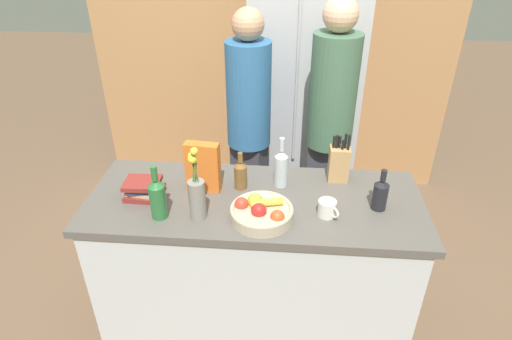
# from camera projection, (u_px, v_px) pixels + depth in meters

# --- Properties ---
(ground_plane) EXTENTS (14.00, 14.00, 0.00)m
(ground_plane) POSITION_uv_depth(u_px,v_px,m) (255.00, 317.00, 2.62)
(ground_plane) COLOR brown
(kitchen_island) EXTENTS (1.70, 0.67, 0.88)m
(kitchen_island) POSITION_uv_depth(u_px,v_px,m) (255.00, 264.00, 2.39)
(kitchen_island) COLOR silver
(kitchen_island) RESTS_ON ground_plane
(back_wall_wood) EXTENTS (2.90, 0.12, 2.60)m
(back_wall_wood) POSITION_uv_depth(u_px,v_px,m) (273.00, 35.00, 3.38)
(back_wall_wood) COLOR #AD7A4C
(back_wall_wood) RESTS_ON ground_plane
(refrigerator) EXTENTS (0.79, 0.62, 2.05)m
(refrigerator) POSITION_uv_depth(u_px,v_px,m) (304.00, 84.00, 3.20)
(refrigerator) COLOR #B7B7BC
(refrigerator) RESTS_ON ground_plane
(fruit_bowl) EXTENTS (0.30, 0.30, 0.10)m
(fruit_bowl) POSITION_uv_depth(u_px,v_px,m) (261.00, 211.00, 2.00)
(fruit_bowl) COLOR tan
(fruit_bowl) RESTS_ON kitchen_island
(knife_block) EXTENTS (0.10, 0.09, 0.28)m
(knife_block) POSITION_uv_depth(u_px,v_px,m) (339.00, 163.00, 2.27)
(knife_block) COLOR tan
(knife_block) RESTS_ON kitchen_island
(flower_vase) EXTENTS (0.08, 0.08, 0.38)m
(flower_vase) POSITION_uv_depth(u_px,v_px,m) (197.00, 193.00, 1.96)
(flower_vase) COLOR gray
(flower_vase) RESTS_ON kitchen_island
(cereal_box) EXTENTS (0.18, 0.08, 0.27)m
(cereal_box) POSITION_uv_depth(u_px,v_px,m) (203.00, 167.00, 2.17)
(cereal_box) COLOR orange
(cereal_box) RESTS_ON kitchen_island
(coffee_mug) EXTENTS (0.10, 0.10, 0.08)m
(coffee_mug) POSITION_uv_depth(u_px,v_px,m) (327.00, 208.00, 2.02)
(coffee_mug) COLOR silver
(coffee_mug) RESTS_ON kitchen_island
(book_stack) EXTENTS (0.19, 0.16, 0.09)m
(book_stack) POSITION_uv_depth(u_px,v_px,m) (144.00, 189.00, 2.16)
(book_stack) COLOR maroon
(book_stack) RESTS_ON kitchen_island
(bottle_oil) EXTENTS (0.07, 0.07, 0.22)m
(bottle_oil) POSITION_uv_depth(u_px,v_px,m) (380.00, 194.00, 2.05)
(bottle_oil) COLOR black
(bottle_oil) RESTS_ON kitchen_island
(bottle_vinegar) EXTENTS (0.08, 0.08, 0.27)m
(bottle_vinegar) POSITION_uv_depth(u_px,v_px,m) (158.00, 197.00, 1.98)
(bottle_vinegar) COLOR #286633
(bottle_vinegar) RESTS_ON kitchen_island
(bottle_wine) EXTENTS (0.07, 0.07, 0.21)m
(bottle_wine) POSITION_uv_depth(u_px,v_px,m) (241.00, 174.00, 2.21)
(bottle_wine) COLOR brown
(bottle_wine) RESTS_ON kitchen_island
(bottle_water) EXTENTS (0.07, 0.07, 0.28)m
(bottle_water) POSITION_uv_depth(u_px,v_px,m) (281.00, 167.00, 2.22)
(bottle_water) COLOR #B2BCC1
(bottle_water) RESTS_ON kitchen_island
(person_at_sink) EXTENTS (0.28, 0.28, 1.67)m
(person_at_sink) POSITION_uv_depth(u_px,v_px,m) (249.00, 122.00, 2.79)
(person_at_sink) COLOR #383842
(person_at_sink) RESTS_ON ground_plane
(person_in_blue) EXTENTS (0.29, 0.29, 1.75)m
(person_in_blue) POSITION_uv_depth(u_px,v_px,m) (330.00, 121.00, 2.70)
(person_in_blue) COLOR #383842
(person_in_blue) RESTS_ON ground_plane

